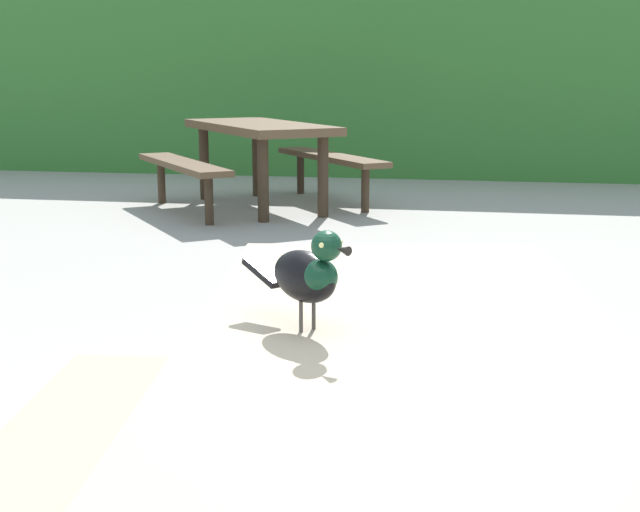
# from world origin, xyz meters

# --- Properties ---
(hedge_wall) EXTENTS (28.00, 1.23, 2.04)m
(hedge_wall) POSITION_xyz_m (0.00, 9.23, 1.02)
(hedge_wall) COLOR #387A33
(hedge_wall) RESTS_ON ground
(picnic_table_foreground) EXTENTS (1.88, 1.91, 0.74)m
(picnic_table_foreground) POSITION_xyz_m (0.31, 0.28, 0.56)
(picnic_table_foreground) COLOR gray
(picnic_table_foreground) RESTS_ON ground
(bird_grackle) EXTENTS (0.23, 0.21, 0.18)m
(bird_grackle) POSITION_xyz_m (0.12, 0.38, 0.84)
(bird_grackle) COLOR black
(bird_grackle) RESTS_ON picnic_table_foreground
(picnic_table_mid_left) EXTENTS (2.37, 2.38, 0.74)m
(picnic_table_mid_left) POSITION_xyz_m (-1.47, 6.34, 0.56)
(picnic_table_mid_left) COLOR brown
(picnic_table_mid_left) RESTS_ON ground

